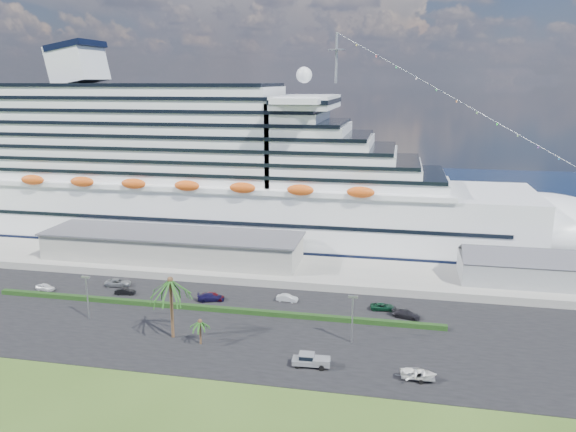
% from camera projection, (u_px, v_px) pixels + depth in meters
% --- Properties ---
extents(ground, '(420.00, 420.00, 0.00)m').
position_uv_depth(ground, '(222.00, 354.00, 89.74)').
color(ground, '#364F1A').
rests_on(ground, ground).
extents(asphalt_lot, '(140.00, 38.00, 0.12)m').
position_uv_depth(asphalt_lot, '(241.00, 325.00, 100.21)').
color(asphalt_lot, black).
rests_on(asphalt_lot, ground).
extents(wharf, '(240.00, 20.00, 1.80)m').
position_uv_depth(wharf, '(276.00, 269.00, 127.65)').
color(wharf, gray).
rests_on(wharf, ground).
extents(water, '(420.00, 160.00, 0.02)m').
position_uv_depth(water, '(328.00, 196.00, 213.63)').
color(water, black).
rests_on(water, ground).
extents(cruise_ship, '(191.00, 38.00, 54.00)m').
position_uv_depth(cruise_ship, '(217.00, 180.00, 150.94)').
color(cruise_ship, silver).
rests_on(cruise_ship, ground).
extents(terminal_building, '(61.00, 15.00, 6.30)m').
position_uv_depth(terminal_building, '(172.00, 245.00, 131.48)').
color(terminal_building, gray).
rests_on(terminal_building, wharf).
extents(port_shed, '(24.00, 12.31, 7.37)m').
position_uv_depth(port_shed, '(520.00, 269.00, 116.86)').
color(port_shed, gray).
rests_on(port_shed, wharf).
extents(hedge, '(88.00, 1.10, 0.90)m').
position_uv_depth(hedge, '(208.00, 308.00, 106.39)').
color(hedge, black).
rests_on(hedge, asphalt_lot).
extents(lamp_post_left, '(1.60, 0.35, 8.27)m').
position_uv_depth(lamp_post_left, '(87.00, 292.00, 101.48)').
color(lamp_post_left, gray).
rests_on(lamp_post_left, asphalt_lot).
extents(lamp_post_right, '(1.60, 0.35, 8.27)m').
position_uv_depth(lamp_post_right, '(353.00, 313.00, 92.28)').
color(lamp_post_right, gray).
rests_on(lamp_post_right, asphalt_lot).
extents(palm_tall, '(8.82, 8.82, 11.13)m').
position_uv_depth(palm_tall, '(171.00, 287.00, 93.31)').
color(palm_tall, '#47301E').
rests_on(palm_tall, ground).
extents(palm_short, '(3.53, 3.53, 4.56)m').
position_uv_depth(palm_short, '(200.00, 324.00, 92.12)').
color(palm_short, '#47301E').
rests_on(palm_short, ground).
extents(parked_car_0, '(4.37, 2.30, 1.42)m').
position_uv_depth(parked_car_0, '(45.00, 287.00, 116.53)').
color(parked_car_0, white).
rests_on(parked_car_0, asphalt_lot).
extents(parked_car_1, '(4.19, 2.06, 1.32)m').
position_uv_depth(parked_car_1, '(125.00, 291.00, 114.33)').
color(parked_car_1, black).
rests_on(parked_car_1, asphalt_lot).
extents(parked_car_2, '(5.75, 3.46, 1.50)m').
position_uv_depth(parked_car_2, '(118.00, 283.00, 119.09)').
color(parked_car_2, gray).
rests_on(parked_car_2, asphalt_lot).
extents(parked_car_3, '(5.67, 3.69, 1.53)m').
position_uv_depth(parked_car_3, '(211.00, 297.00, 111.00)').
color(parked_car_3, '#16113C').
rests_on(parked_car_3, asphalt_lot).
extents(parked_car_4, '(4.68, 2.14, 1.56)m').
position_uv_depth(parked_car_4, '(213.00, 296.00, 111.48)').
color(parked_car_4, '#5F0C14').
rests_on(parked_car_4, asphalt_lot).
extents(parked_car_5, '(4.33, 1.78, 1.40)m').
position_uv_depth(parked_car_5, '(287.00, 298.00, 110.71)').
color(parked_car_5, silver).
rests_on(parked_car_5, asphalt_lot).
extents(parked_car_6, '(4.89, 2.65, 1.30)m').
position_uv_depth(parked_car_6, '(383.00, 307.00, 106.61)').
color(parked_car_6, '#0D3621').
rests_on(parked_car_6, asphalt_lot).
extents(parked_car_7, '(5.56, 3.58, 1.50)m').
position_uv_depth(parked_car_7, '(406.00, 314.00, 102.99)').
color(parked_car_7, black).
rests_on(parked_car_7, asphalt_lot).
extents(pickup_truck, '(5.92, 2.44, 2.05)m').
position_uv_depth(pickup_truck, '(311.00, 360.00, 85.35)').
color(pickup_truck, black).
rests_on(pickup_truck, asphalt_lot).
extents(boat_trailer, '(5.97, 3.78, 1.73)m').
position_uv_depth(boat_trailer, '(418.00, 373.00, 81.29)').
color(boat_trailer, gray).
rests_on(boat_trailer, asphalt_lot).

